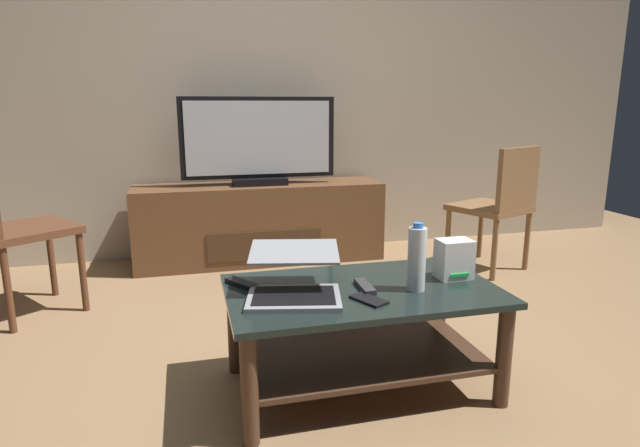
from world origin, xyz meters
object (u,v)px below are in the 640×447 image
coffee_table (361,320)px  side_chair (8,221)px  television (259,143)px  laptop (294,279)px  router_box (454,259)px  cell_phone (369,300)px  soundbar_remote (365,287)px  tv_remote (241,283)px  water_bottle_near (417,259)px  media_cabinet (260,223)px  dining_chair (500,202)px

coffee_table → side_chair: 1.95m
television → laptop: (-0.14, -1.87, -0.37)m
router_box → cell_phone: bearing=-159.1°
television → soundbar_remote: size_ratio=6.78×
tv_remote → water_bottle_near: bearing=-50.9°
media_cabinet → television: (0.00, -0.02, 0.58)m
side_chair → tv_remote: bearing=-42.6°
television → router_box: 1.95m
tv_remote → side_chair: bearing=104.8°
dining_chair → soundbar_remote: dining_chair is taller
coffee_table → dining_chair: bearing=41.2°
router_box → water_bottle_near: size_ratio=0.61×
laptop → media_cabinet: bearing=85.8°
television → tv_remote: television is taller
router_box → soundbar_remote: (-0.40, -0.04, -0.07)m
media_cabinet → cell_phone: size_ratio=12.64×
side_chair → tv_remote: side_chair is taller
soundbar_remote → cell_phone: bearing=-100.8°
water_bottle_near → soundbar_remote: 0.23m
television → cell_phone: size_ratio=7.75×
side_chair → soundbar_remote: bearing=-36.8°
coffee_table → soundbar_remote: bearing=-71.1°
media_cabinet → router_box: (0.54, -1.86, 0.22)m
dining_chair → cell_phone: bearing=-136.2°
media_cabinet → cell_phone: (0.11, -2.03, 0.15)m
media_cabinet → soundbar_remote: (0.14, -1.90, 0.15)m
router_box → soundbar_remote: size_ratio=1.01×
media_cabinet → television: 0.58m
side_chair → soundbar_remote: side_chair is taller
laptop → soundbar_remote: size_ratio=2.87×
side_chair → water_bottle_near: size_ratio=3.55×
tv_remote → soundbar_remote: (0.46, -0.16, 0.00)m
laptop → tv_remote: bearing=140.5°
laptop → soundbar_remote: 0.28m
laptop → cell_phone: bearing=-27.6°
television → tv_remote: 1.80m
side_chair → tv_remote: size_ratio=5.90×
cell_phone → tv_remote: (-0.43, 0.28, 0.01)m
coffee_table → router_box: 0.46m
dining_chair → tv_remote: 2.15m
coffee_table → cell_phone: (-0.02, -0.14, 0.14)m
coffee_table → cell_phone: size_ratio=7.53×
router_box → water_bottle_near: water_bottle_near is taller
side_chair → cell_phone: 2.01m
router_box → cell_phone: size_ratio=1.15×
coffee_table → tv_remote: 0.50m
media_cabinet → soundbar_remote: 1.91m
coffee_table → dining_chair: (1.40, 1.22, 0.19)m
media_cabinet → tv_remote: media_cabinet is taller
coffee_table → side_chair: bearing=143.5°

